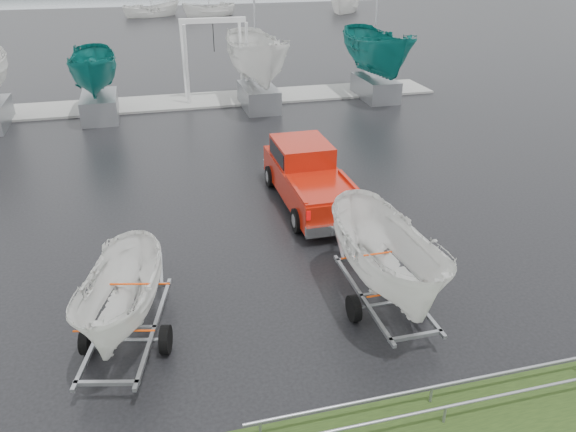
# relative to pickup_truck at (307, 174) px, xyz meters

# --- Properties ---
(ground_plane) EXTENTS (120.00, 120.00, 0.00)m
(ground_plane) POSITION_rel_pickup_truck_xyz_m (-4.30, 0.19, -0.93)
(ground_plane) COLOR black
(ground_plane) RESTS_ON ground
(dock) EXTENTS (30.00, 3.00, 0.12)m
(dock) POSITION_rel_pickup_truck_xyz_m (-4.30, 13.19, -0.88)
(dock) COLOR #999993
(dock) RESTS_ON ground
(pickup_truck) EXTENTS (2.00, 5.39, 1.79)m
(pickup_truck) POSITION_rel_pickup_truck_xyz_m (0.00, 0.00, 0.00)
(pickup_truck) COLOR #9D1508
(pickup_truck) RESTS_ON ground
(trailer_hitched) EXTENTS (1.78, 3.60, 5.11)m
(trailer_hitched) POSITION_rel_pickup_truck_xyz_m (0.00, -6.17, 1.83)
(trailer_hitched) COLOR gray
(trailer_hitched) RESTS_ON ground
(trailer_parked) EXTENTS (2.01, 3.78, 4.26)m
(trailer_parked) POSITION_rel_pickup_truck_xyz_m (-5.64, -6.01, 1.40)
(trailer_parked) COLOR gray
(trailer_parked) RESTS_ON ground
(boat_hoist) EXTENTS (3.30, 2.18, 4.12)m
(boat_hoist) POSITION_rel_pickup_truck_xyz_m (-1.03, 13.19, 1.74)
(boat_hoist) COLOR silver
(boat_hoist) RESTS_ON ground
(keelboat_1) EXTENTS (2.09, 3.20, 6.67)m
(keelboat_1) POSITION_rel_pickup_truck_xyz_m (-6.78, 11.39, 2.34)
(keelboat_1) COLOR gray
(keelboat_1) RESTS_ON ground
(keelboat_2) EXTENTS (2.58, 3.20, 10.75)m
(keelboat_2) POSITION_rel_pickup_truck_xyz_m (0.78, 11.19, 3.17)
(keelboat_2) COLOR gray
(keelboat_2) RESTS_ON ground
(keelboat_3) EXTENTS (2.50, 3.20, 10.67)m
(keelboat_3) POSITION_rel_pickup_truck_xyz_m (7.13, 11.49, 3.04)
(keelboat_3) COLOR gray
(keelboat_3) RESTS_ON ground
(mast_rack_2) EXTENTS (7.00, 0.56, 0.06)m
(mast_rack_2) POSITION_rel_pickup_truck_xyz_m (-0.30, -9.31, -0.58)
(mast_rack_2) COLOR gray
(mast_rack_2) RESTS_ON ground
(moored_boat_1) EXTENTS (3.04, 3.00, 11.16)m
(moored_boat_1) POSITION_rel_pickup_truck_xyz_m (-2.78, 49.53, -0.93)
(moored_boat_1) COLOR silver
(moored_boat_1) RESTS_ON ground
(moored_boat_2) EXTENTS (2.70, 2.65, 11.00)m
(moored_boat_2) POSITION_rel_pickup_truck_xyz_m (3.23, 48.30, -0.93)
(moored_boat_2) COLOR silver
(moored_boat_2) RESTS_ON ground
(moored_boat_3) EXTENTS (3.75, 3.78, 11.59)m
(moored_boat_3) POSITION_rel_pickup_truck_xyz_m (18.79, 48.09, -0.93)
(moored_boat_3) COLOR silver
(moored_boat_3) RESTS_ON ground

